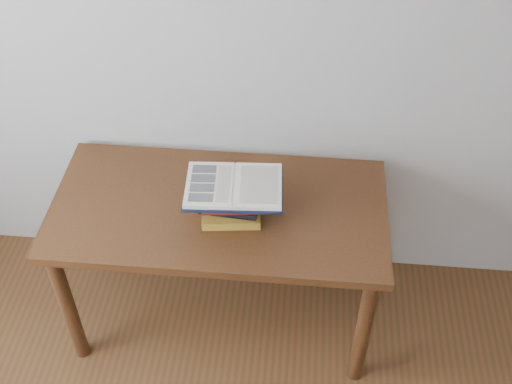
# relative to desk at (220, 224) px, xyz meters

# --- Properties ---
(desk) EXTENTS (1.30, 0.65, 0.69)m
(desk) POSITION_rel_desk_xyz_m (0.00, 0.00, 0.00)
(desk) COLOR #452811
(desk) RESTS_ON ground
(book_stack) EXTENTS (0.26, 0.21, 0.16)m
(book_stack) POSITION_rel_desk_xyz_m (0.06, -0.03, 0.18)
(book_stack) COLOR olive
(book_stack) RESTS_ON desk
(open_book) EXTENTS (0.37, 0.26, 0.03)m
(open_book) POSITION_rel_desk_xyz_m (0.07, -0.06, 0.27)
(open_book) COLOR black
(open_book) RESTS_ON book_stack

